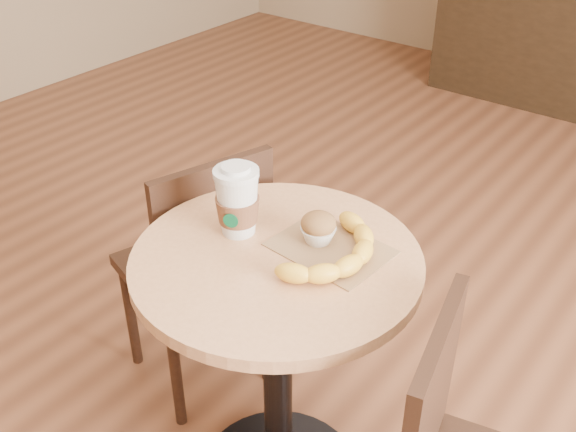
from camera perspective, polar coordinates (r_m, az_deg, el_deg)
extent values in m
cylinder|color=black|center=(1.67, -0.86, -13.87)|extent=(0.07, 0.07, 0.72)
cylinder|color=tan|center=(1.43, -0.98, -3.89)|extent=(0.62, 0.62, 0.03)
cube|color=black|center=(1.98, -8.10, -4.41)|extent=(0.45, 0.45, 0.04)
cylinder|color=black|center=(2.27, -6.15, -5.27)|extent=(0.03, 0.03, 0.40)
cylinder|color=black|center=(2.17, -13.19, -8.01)|extent=(0.03, 0.03, 0.40)
cylinder|color=black|center=(2.06, -1.85, -9.55)|extent=(0.03, 0.03, 0.40)
cylinder|color=black|center=(1.96, -9.49, -12.88)|extent=(0.03, 0.03, 0.40)
cube|color=black|center=(1.73, -6.13, -1.13)|extent=(0.13, 0.33, 0.38)
cube|color=black|center=(1.32, 11.89, -15.31)|extent=(0.10, 0.33, 0.37)
cube|color=olive|center=(1.45, 3.62, -2.74)|extent=(0.25, 0.20, 0.00)
cylinder|color=silver|center=(1.43, -4.43, 3.67)|extent=(0.10, 0.10, 0.01)
cylinder|color=silver|center=(1.42, -4.45, 4.08)|extent=(0.06, 0.06, 0.01)
cylinder|color=#074D2A|center=(1.43, -4.87, -0.41)|extent=(0.03, 0.02, 0.03)
ellipsoid|color=brown|center=(1.44, 2.60, -0.64)|extent=(0.08, 0.08, 0.05)
ellipsoid|color=#FBEEC9|center=(1.43, 2.61, -0.11)|extent=(0.03, 0.03, 0.02)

